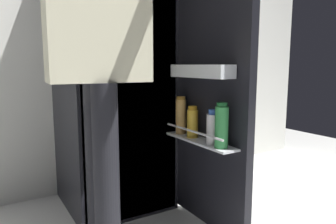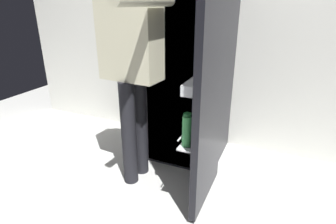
# 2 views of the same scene
# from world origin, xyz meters

# --- Properties ---
(ground_plane) EXTENTS (6.42, 6.42, 0.00)m
(ground_plane) POSITION_xyz_m (0.00, 0.00, 0.00)
(ground_plane) COLOR silver
(kitchen_wall) EXTENTS (4.40, 0.10, 2.51)m
(kitchen_wall) POSITION_xyz_m (0.00, 0.95, 1.26)
(kitchen_wall) COLOR silver
(kitchen_wall) RESTS_ON ground_plane
(refrigerator) EXTENTS (0.69, 1.27, 1.76)m
(refrigerator) POSITION_xyz_m (0.02, 0.53, 0.88)
(refrigerator) COLOR black
(refrigerator) RESTS_ON ground_plane
(person) EXTENTS (0.57, 0.81, 1.75)m
(person) POSITION_xyz_m (-0.27, -0.01, 1.07)
(person) COLOR black
(person) RESTS_ON ground_plane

